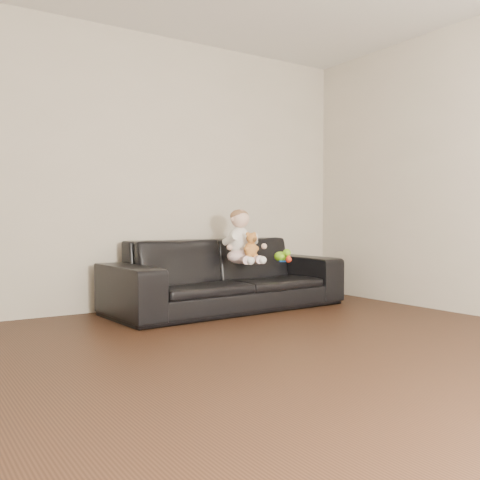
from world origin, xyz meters
TOP-DOWN VIEW (x-y plane):
  - floor at (0.00, 0.00)m, footprint 5.50×5.50m
  - wall_back at (0.00, 2.75)m, footprint 5.00×0.00m
  - sofa at (0.86, 2.25)m, footprint 2.30×1.02m
  - baby at (0.93, 2.13)m, footprint 0.38×0.45m
  - teddy_bear at (0.94, 1.97)m, footprint 0.13×0.13m
  - toy_green at (1.41, 2.16)m, footprint 0.13×0.15m
  - toy_rattle at (1.38, 1.99)m, footprint 0.08×0.08m
  - toy_blue_disc at (1.42, 2.12)m, footprint 0.12×0.12m

SIDE VIEW (x-z plane):
  - floor at x=0.00m, z-range 0.00..0.00m
  - sofa at x=0.86m, z-range 0.00..0.66m
  - toy_blue_disc at x=1.42m, z-range 0.43..0.45m
  - toy_rattle at x=1.38m, z-range 0.43..0.49m
  - toy_green at x=1.41m, z-range 0.43..0.53m
  - teddy_bear at x=0.94m, z-range 0.49..0.72m
  - baby at x=0.93m, z-range 0.40..0.91m
  - wall_back at x=0.00m, z-range -1.20..3.80m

